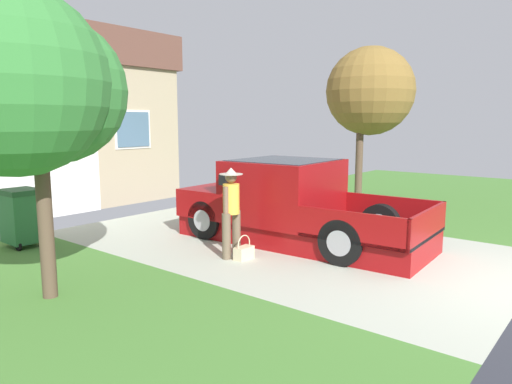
% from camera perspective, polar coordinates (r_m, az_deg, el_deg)
% --- Properties ---
extents(pickup_truck, '(2.33, 5.10, 1.65)m').
position_cam_1_polar(pickup_truck, '(9.60, 3.65, -1.55)').
color(pickup_truck, maroon).
rests_on(pickup_truck, ground).
extents(person_with_hat, '(0.48, 0.42, 1.62)m').
position_cam_1_polar(person_with_hat, '(8.38, -3.02, -1.94)').
color(person_with_hat, brown).
rests_on(person_with_hat, ground).
extents(handbag, '(0.36, 0.19, 0.44)m').
position_cam_1_polar(handbag, '(8.38, -1.48, -7.27)').
color(handbag, beige).
rests_on(handbag, ground).
extents(house_with_garage, '(8.37, 5.52, 5.01)m').
position_cam_1_polar(house_with_garage, '(15.34, -27.75, 8.04)').
color(house_with_garage, tan).
rests_on(house_with_garage, ground).
extents(front_yard_tree, '(2.80, 2.38, 4.09)m').
position_cam_1_polar(front_yard_tree, '(6.85, -25.84, 11.52)').
color(front_yard_tree, brown).
rests_on(front_yard_tree, ground).
extents(neighbor_tree, '(2.59, 2.59, 4.59)m').
position_cam_1_polar(neighbor_tree, '(14.49, 13.59, 11.83)').
color(neighbor_tree, brown).
rests_on(neighbor_tree, ground).
extents(wheeled_trash_bin, '(0.60, 0.72, 1.13)m').
position_cam_1_polar(wheeled_trash_bin, '(10.20, -26.55, -2.57)').
color(wheeled_trash_bin, '#286B38').
rests_on(wheeled_trash_bin, ground).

